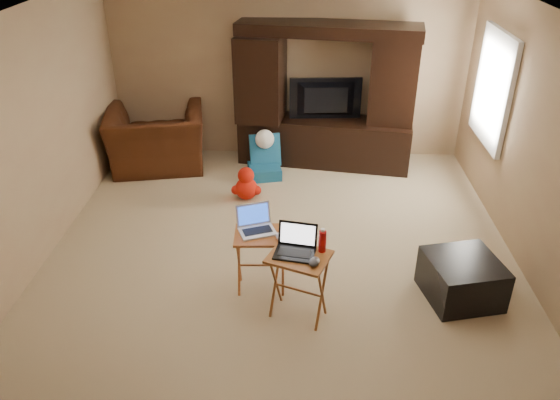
{
  "coord_description": "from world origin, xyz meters",
  "views": [
    {
      "loc": [
        0.19,
        -4.84,
        3.38
      ],
      "look_at": [
        0.0,
        -0.2,
        0.8
      ],
      "focal_mm": 35.0,
      "sensor_mm": 36.0,
      "label": 1
    }
  ],
  "objects_px": {
    "plush_toy": "(246,183)",
    "mouse_left": "(280,236)",
    "child_rocker": "(264,158)",
    "laptop_left": "(257,221)",
    "tray_table_left": "(261,262)",
    "tray_table_right": "(298,286)",
    "mouse_right": "(314,262)",
    "entertainment_center": "(326,97)",
    "laptop_right": "(295,243)",
    "television": "(326,100)",
    "water_bottle": "(322,241)",
    "ottoman": "(462,279)",
    "recliner": "(157,139)",
    "push_toy": "(388,157)"
  },
  "relations": [
    {
      "from": "television",
      "to": "child_rocker",
      "type": "xyz_separation_m",
      "value": [
        -0.83,
        -0.47,
        -0.66
      ]
    },
    {
      "from": "ottoman",
      "to": "mouse_left",
      "type": "height_order",
      "value": "mouse_left"
    },
    {
      "from": "tray_table_left",
      "to": "mouse_right",
      "type": "relative_size",
      "value": 4.67
    },
    {
      "from": "entertainment_center",
      "to": "water_bottle",
      "type": "bearing_deg",
      "value": -83.33
    },
    {
      "from": "tray_table_right",
      "to": "child_rocker",
      "type": "bearing_deg",
      "value": 121.76
    },
    {
      "from": "tray_table_right",
      "to": "laptop_right",
      "type": "bearing_deg",
      "value": 175.33
    },
    {
      "from": "child_rocker",
      "to": "tray_table_left",
      "type": "xyz_separation_m",
      "value": [
        0.13,
        -2.46,
        0.03
      ]
    },
    {
      "from": "plush_toy",
      "to": "water_bottle",
      "type": "xyz_separation_m",
      "value": [
        0.88,
        -2.13,
        0.55
      ]
    },
    {
      "from": "mouse_right",
      "to": "plush_toy",
      "type": "bearing_deg",
      "value": 109.26
    },
    {
      "from": "television",
      "to": "mouse_right",
      "type": "relative_size",
      "value": 7.43
    },
    {
      "from": "television",
      "to": "laptop_right",
      "type": "bearing_deg",
      "value": 79.43
    },
    {
      "from": "tray_table_left",
      "to": "water_bottle",
      "type": "xyz_separation_m",
      "value": [
        0.57,
        -0.31,
        0.45
      ]
    },
    {
      "from": "mouse_right",
      "to": "laptop_left",
      "type": "bearing_deg",
      "value": 134.36
    },
    {
      "from": "television",
      "to": "water_bottle",
      "type": "relative_size",
      "value": 4.91
    },
    {
      "from": "tray_table_left",
      "to": "tray_table_right",
      "type": "relative_size",
      "value": 0.95
    },
    {
      "from": "laptop_right",
      "to": "water_bottle",
      "type": "distance_m",
      "value": 0.25
    },
    {
      "from": "plush_toy",
      "to": "mouse_left",
      "type": "height_order",
      "value": "mouse_left"
    },
    {
      "from": "tray_table_left",
      "to": "laptop_right",
      "type": "height_order",
      "value": "laptop_right"
    },
    {
      "from": "child_rocker",
      "to": "mouse_right",
      "type": "xyz_separation_m",
      "value": [
        0.63,
        -2.97,
        0.41
      ]
    },
    {
      "from": "mouse_left",
      "to": "water_bottle",
      "type": "relative_size",
      "value": 0.63
    },
    {
      "from": "television",
      "to": "water_bottle",
      "type": "height_order",
      "value": "television"
    },
    {
      "from": "recliner",
      "to": "ottoman",
      "type": "bearing_deg",
      "value": 131.57
    },
    {
      "from": "ottoman",
      "to": "laptop_left",
      "type": "bearing_deg",
      "value": 177.56
    },
    {
      "from": "ottoman",
      "to": "recliner",
      "type": "bearing_deg",
      "value": 142.27
    },
    {
      "from": "entertainment_center",
      "to": "mouse_left",
      "type": "bearing_deg",
      "value": -90.48
    },
    {
      "from": "entertainment_center",
      "to": "laptop_right",
      "type": "distance_m",
      "value": 3.37
    },
    {
      "from": "child_rocker",
      "to": "laptop_left",
      "type": "height_order",
      "value": "laptop_left"
    },
    {
      "from": "mouse_left",
      "to": "tray_table_left",
      "type": "bearing_deg",
      "value": 159.78
    },
    {
      "from": "child_rocker",
      "to": "plush_toy",
      "type": "height_order",
      "value": "child_rocker"
    },
    {
      "from": "plush_toy",
      "to": "entertainment_center",
      "type": "bearing_deg",
      "value": 48.61
    },
    {
      "from": "laptop_left",
      "to": "laptop_right",
      "type": "distance_m",
      "value": 0.53
    },
    {
      "from": "tray_table_left",
      "to": "water_bottle",
      "type": "relative_size",
      "value": 3.08
    },
    {
      "from": "push_toy",
      "to": "mouse_left",
      "type": "relative_size",
      "value": 4.15
    },
    {
      "from": "push_toy",
      "to": "mouse_right",
      "type": "xyz_separation_m",
      "value": [
        -1.09,
        -3.25,
        0.49
      ]
    },
    {
      "from": "plush_toy",
      "to": "laptop_left",
      "type": "distance_m",
      "value": 1.89
    },
    {
      "from": "push_toy",
      "to": "entertainment_center",
      "type": "bearing_deg",
      "value": 170.29
    },
    {
      "from": "child_rocker",
      "to": "tray_table_right",
      "type": "xyz_separation_m",
      "value": [
        0.5,
        -2.85,
        0.05
      ]
    },
    {
      "from": "tray_table_right",
      "to": "plush_toy",
      "type": "bearing_deg",
      "value": 129.1
    },
    {
      "from": "water_bottle",
      "to": "recliner",
      "type": "bearing_deg",
      "value": 126.31
    },
    {
      "from": "laptop_right",
      "to": "mouse_right",
      "type": "bearing_deg",
      "value": -28.94
    },
    {
      "from": "television",
      "to": "tray_table_right",
      "type": "relative_size",
      "value": 1.51
    },
    {
      "from": "plush_toy",
      "to": "laptop_right",
      "type": "relative_size",
      "value": 1.26
    },
    {
      "from": "tray_table_left",
      "to": "laptop_right",
      "type": "bearing_deg",
      "value": -50.6
    },
    {
      "from": "plush_toy",
      "to": "push_toy",
      "type": "distance_m",
      "value": 2.11
    },
    {
      "from": "television",
      "to": "laptop_right",
      "type": "height_order",
      "value": "television"
    },
    {
      "from": "entertainment_center",
      "to": "laptop_left",
      "type": "xyz_separation_m",
      "value": [
        -0.73,
        -2.94,
        -0.24
      ]
    },
    {
      "from": "child_rocker",
      "to": "laptop_right",
      "type": "xyz_separation_m",
      "value": [
        0.46,
        -2.83,
        0.5
      ]
    },
    {
      "from": "child_rocker",
      "to": "tray_table_left",
      "type": "bearing_deg",
      "value": -99.85
    },
    {
      "from": "recliner",
      "to": "laptop_left",
      "type": "distance_m",
      "value": 3.15
    },
    {
      "from": "push_toy",
      "to": "ottoman",
      "type": "height_order",
      "value": "ottoman"
    }
  ]
}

